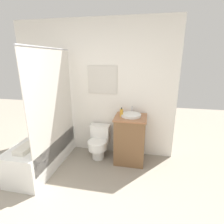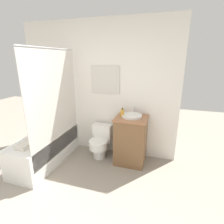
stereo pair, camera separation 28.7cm
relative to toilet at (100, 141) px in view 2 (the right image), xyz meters
The scene contains 6 objects.
wall_back 0.99m from the toilet, 116.66° to the left, with size 3.03×0.07×2.50m.
shower_area 0.98m from the toilet, 151.77° to the right, with size 0.57×1.42×1.98m.
toilet is the anchor object (origin of this frame).
vanity 0.60m from the toilet, ahead, with size 0.55×0.51×0.86m.
sink 0.82m from the toilet, ahead, with size 0.35×0.39×0.13m.
soap_bottle 0.75m from the toilet, ahead, with size 0.06×0.06×0.16m.
Camera 2 is at (1.26, -0.76, 1.82)m, focal length 28.00 mm.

